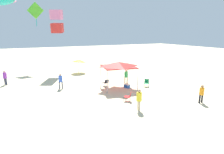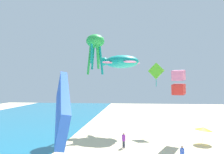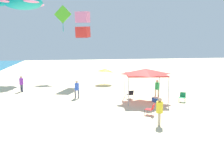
# 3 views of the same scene
# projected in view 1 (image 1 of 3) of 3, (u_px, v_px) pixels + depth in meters

# --- Properties ---
(ground) EXTENTS (120.00, 120.00, 0.10)m
(ground) POSITION_uv_depth(u_px,v_px,m) (111.00, 83.00, 22.38)
(ground) COLOR beige
(canopy_tent) EXTENTS (3.74, 3.92, 2.91)m
(canopy_tent) POSITION_uv_depth(u_px,v_px,m) (118.00, 65.00, 19.85)
(canopy_tent) COLOR #B7B7BC
(canopy_tent) RESTS_ON ground
(beach_umbrella) EXTENTS (2.14, 2.14, 2.16)m
(beach_umbrella) POSITION_uv_depth(u_px,v_px,m) (79.00, 61.00, 27.57)
(beach_umbrella) COLOR silver
(beach_umbrella) RESTS_ON ground
(folding_chair_left_of_tent) EXTENTS (0.80, 0.81, 0.82)m
(folding_chair_left_of_tent) POSITION_uv_depth(u_px,v_px,m) (128.00, 96.00, 16.32)
(folding_chair_left_of_tent) COLOR black
(folding_chair_left_of_tent) RESTS_ON ground
(folding_chair_near_cooler) EXTENTS (0.81, 0.80, 0.82)m
(folding_chair_near_cooler) POSITION_uv_depth(u_px,v_px,m) (147.00, 82.00, 20.78)
(folding_chair_near_cooler) COLOR black
(folding_chair_near_cooler) RESTS_ON ground
(folding_chair_facing_ocean) EXTENTS (0.68, 0.60, 0.82)m
(folding_chair_facing_ocean) POSITION_uv_depth(u_px,v_px,m) (106.00, 82.00, 20.78)
(folding_chair_facing_ocean) COLOR black
(folding_chair_facing_ocean) RESTS_ON ground
(cooler_box) EXTENTS (0.71, 0.58, 0.40)m
(cooler_box) POSITION_uv_depth(u_px,v_px,m) (127.00, 86.00, 20.28)
(cooler_box) COLOR blue
(cooler_box) RESTS_ON ground
(person_far_stroller) EXTENTS (0.45, 0.42, 1.75)m
(person_far_stroller) POSITION_uv_depth(u_px,v_px,m) (139.00, 98.00, 14.24)
(person_far_stroller) COLOR #C6B28C
(person_far_stroller) RESTS_ON ground
(person_by_tent) EXTENTS (0.40, 0.40, 1.69)m
(person_by_tent) POSITION_uv_depth(u_px,v_px,m) (126.00, 75.00, 21.86)
(person_by_tent) COLOR #C6B28C
(person_by_tent) RESTS_ON ground
(person_beachcomber) EXTENTS (0.40, 0.44, 1.70)m
(person_beachcomber) POSITION_uv_depth(u_px,v_px,m) (61.00, 80.00, 19.80)
(person_beachcomber) COLOR slate
(person_beachcomber) RESTS_ON ground
(person_watching_sky) EXTENTS (0.42, 0.41, 1.72)m
(person_watching_sky) POSITION_uv_depth(u_px,v_px,m) (5.00, 76.00, 21.28)
(person_watching_sky) COLOR #33384C
(person_watching_sky) RESTS_ON ground
(person_near_umbrella) EXTENTS (0.39, 0.43, 1.62)m
(person_near_umbrella) POSITION_uv_depth(u_px,v_px,m) (202.00, 92.00, 15.79)
(person_near_umbrella) COLOR black
(person_near_umbrella) RESTS_ON ground
(kite_diamond_lime) EXTENTS (1.04, 2.47, 3.79)m
(kite_diamond_lime) POSITION_uv_depth(u_px,v_px,m) (35.00, 11.00, 29.16)
(kite_diamond_lime) COLOR #66D82D
(kite_box_pink) EXTENTS (2.13, 2.07, 3.34)m
(kite_box_pink) POSITION_uv_depth(u_px,v_px,m) (57.00, 21.00, 26.24)
(kite_box_pink) COLOR pink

